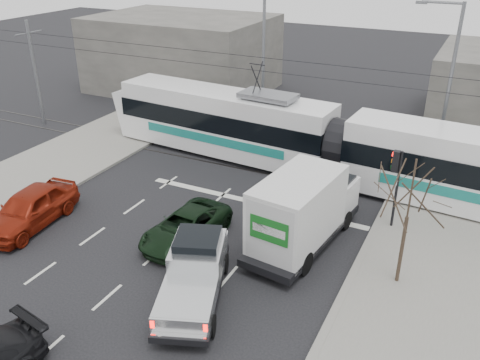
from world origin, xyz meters
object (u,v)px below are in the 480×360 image
at_px(street_lamp_near, 447,80).
at_px(street_lamp_far, 261,52).
at_px(green_car, 186,227).
at_px(navy_pickup, 305,196).
at_px(silver_pickup, 195,270).
at_px(tram, 339,145).
at_px(traffic_signal, 396,173).
at_px(bare_tree, 411,195).
at_px(box_truck, 304,211).
at_px(red_car, 30,208).

height_order(street_lamp_near, street_lamp_far, same).
bearing_deg(green_car, navy_pickup, 54.55).
bearing_deg(silver_pickup, tram, 60.28).
height_order(traffic_signal, silver_pickup, traffic_signal).
bearing_deg(street_lamp_near, bare_tree, -88.58).
bearing_deg(box_truck, street_lamp_near, 76.87).
distance_m(bare_tree, street_lamp_near, 11.58).
height_order(tram, red_car, tram).
bearing_deg(traffic_signal, green_car, -147.25).
relative_size(green_car, red_car, 0.93).
height_order(street_lamp_near, green_car, street_lamp_near).
distance_m(street_lamp_near, red_car, 21.54).
bearing_deg(red_car, tram, 38.93).
bearing_deg(navy_pickup, traffic_signal, -13.20).
xyz_separation_m(box_truck, navy_pickup, (-0.83, 2.60, -0.71)).
xyz_separation_m(street_lamp_far, red_car, (-3.92, -16.44, -4.25)).
distance_m(street_lamp_near, tram, 6.52).
bearing_deg(red_car, street_lamp_near, 37.70).
distance_m(street_lamp_far, tram, 9.60).
bearing_deg(street_lamp_near, box_truck, -110.10).
xyz_separation_m(bare_tree, street_lamp_near, (-0.29, 11.50, 1.32)).
bearing_deg(tram, traffic_signal, -42.79).
xyz_separation_m(bare_tree, tram, (-4.69, 7.83, -1.79)).
xyz_separation_m(street_lamp_near, navy_pickup, (-4.69, -7.95, -4.17)).
relative_size(bare_tree, navy_pickup, 1.04).
relative_size(bare_tree, silver_pickup, 0.85).
bearing_deg(bare_tree, traffic_signal, 105.76).
bearing_deg(traffic_signal, silver_pickup, -124.58).
distance_m(street_lamp_near, navy_pickup, 10.13).
distance_m(bare_tree, traffic_signal, 4.28).
bearing_deg(green_car, street_lamp_far, 106.72).
distance_m(traffic_signal, navy_pickup, 4.27).
bearing_deg(tram, box_truck, -81.16).
relative_size(tram, red_car, 5.50).
relative_size(street_lamp_near, tram, 0.32).
xyz_separation_m(street_lamp_near, red_car, (-15.42, -14.44, -4.25)).
height_order(box_truck, navy_pickup, box_truck).
bearing_deg(navy_pickup, red_car, -168.63).
distance_m(street_lamp_far, navy_pickup, 12.76).
distance_m(tram, box_truck, 6.91).
height_order(box_truck, red_car, box_truck).
distance_m(bare_tree, tram, 9.30).
height_order(street_lamp_far, tram, street_lamp_far).
distance_m(street_lamp_near, green_car, 15.67).
xyz_separation_m(box_truck, green_car, (-4.60, -1.86, -1.01)).
height_order(bare_tree, silver_pickup, bare_tree).
bearing_deg(silver_pickup, red_car, 153.67).
bearing_deg(silver_pickup, street_lamp_far, 86.13).
relative_size(street_lamp_far, red_car, 1.78).
xyz_separation_m(tram, red_car, (-11.01, -10.77, -1.14)).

